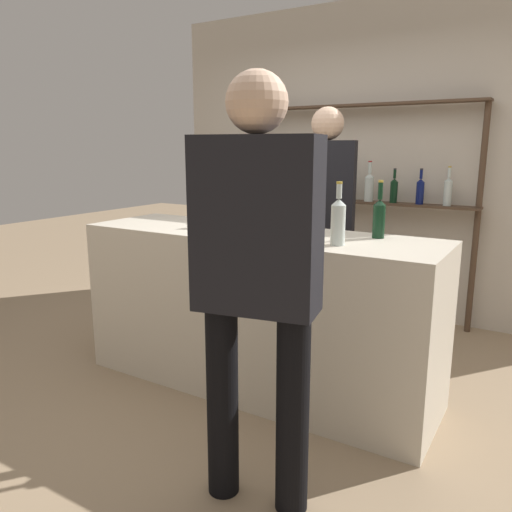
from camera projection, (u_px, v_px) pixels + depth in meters
ground_plane at (256, 384)px, 3.29m from camera, size 16.00×16.00×0.00m
bar_counter at (256, 310)px, 3.19m from camera, size 2.29×0.68×1.02m
back_wall at (365, 162)px, 4.62m from camera, size 3.89×0.12×2.80m
back_shelf at (356, 180)px, 4.50m from camera, size 2.11×0.18×1.90m
counter_bottle_0 at (379, 217)px, 2.84m from camera, size 0.07×0.07×0.33m
counter_bottle_1 at (338, 220)px, 2.63m from camera, size 0.08×0.08×0.34m
counter_bottle_2 at (302, 219)px, 2.67m from camera, size 0.07×0.07×0.33m
wine_glass at (203, 211)px, 3.21m from camera, size 0.09×0.09×0.15m
customer_right at (257, 267)px, 2.00m from camera, size 0.53×0.31×1.81m
server_behind_counter at (325, 208)px, 3.74m from camera, size 0.46×0.28×1.82m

